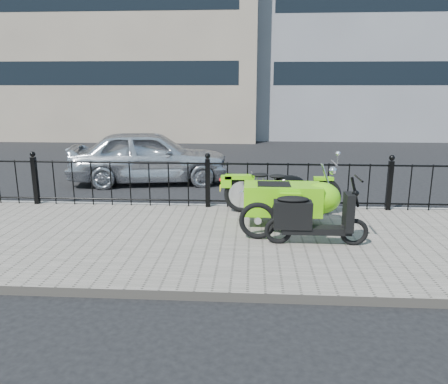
# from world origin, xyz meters

# --- Properties ---
(ground) EXTENTS (120.00, 120.00, 0.00)m
(ground) POSITION_xyz_m (0.00, 0.00, 0.00)
(ground) COLOR black
(ground) RESTS_ON ground
(sidewalk) EXTENTS (30.00, 3.80, 0.12)m
(sidewalk) POSITION_xyz_m (0.00, -0.50, 0.06)
(sidewalk) COLOR #6C655B
(sidewalk) RESTS_ON ground
(curb) EXTENTS (30.00, 0.10, 0.12)m
(curb) POSITION_xyz_m (0.00, 1.44, 0.06)
(curb) COLOR gray
(curb) RESTS_ON ground
(iron_fence) EXTENTS (14.11, 0.11, 1.08)m
(iron_fence) POSITION_xyz_m (0.00, 1.30, 0.59)
(iron_fence) COLOR black
(iron_fence) RESTS_ON sidewalk
(building_tan) EXTENTS (14.00, 8.01, 12.00)m
(building_tan) POSITION_xyz_m (-6.00, 15.99, 6.00)
(building_tan) COLOR gray
(building_tan) RESTS_ON ground
(motorcycle_sidecar) EXTENTS (2.28, 1.48, 0.98)m
(motorcycle_sidecar) POSITION_xyz_m (1.56, 0.34, 0.59)
(motorcycle_sidecar) COLOR black
(motorcycle_sidecar) RESTS_ON sidewalk
(scooter) EXTENTS (1.55, 0.45, 1.05)m
(scooter) POSITION_xyz_m (1.73, -0.71, 0.53)
(scooter) COLOR black
(scooter) RESTS_ON sidewalk
(spare_tire) EXTENTS (0.60, 0.11, 0.60)m
(spare_tire) POSITION_xyz_m (0.97, -0.53, 0.42)
(spare_tire) COLOR black
(spare_tire) RESTS_ON sidewalk
(sedan_car) EXTENTS (4.26, 2.26, 1.38)m
(sedan_car) POSITION_xyz_m (-1.78, 3.98, 0.69)
(sedan_car) COLOR silver
(sedan_car) RESTS_ON ground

